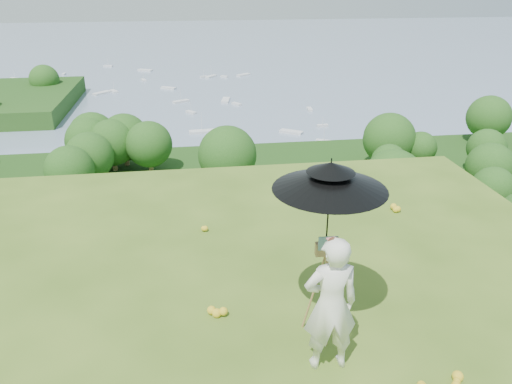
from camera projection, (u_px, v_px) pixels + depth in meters
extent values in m
plane|color=#3F5F1B|center=(174.00, 379.00, 5.94)|extent=(14.00, 14.00, 0.00)
cube|color=#12370F|center=(197.00, 342.00, 49.34)|extent=(140.00, 56.00, 22.00)
cube|color=#706A59|center=(191.00, 222.00, 88.41)|extent=(170.00, 28.00, 8.00)
plane|color=#7285A3|center=(183.00, 61.00, 237.14)|extent=(700.00, 700.00, 0.00)
imported|color=white|center=(331.00, 305.00, 5.81)|extent=(0.65, 0.43, 1.79)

